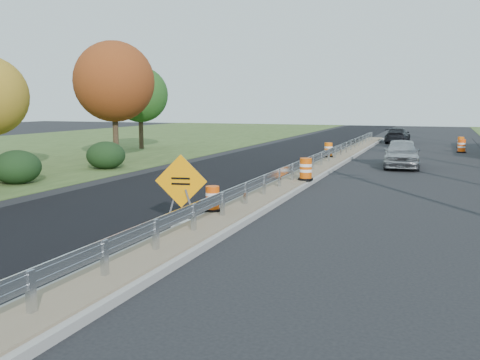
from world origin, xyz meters
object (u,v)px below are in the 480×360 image
(barrel_shoulder_mid, at_px, (462,146))
(barrel_median_far, at_px, (328,150))
(barrel_median_mid, at_px, (306,170))
(barrel_shoulder_far, at_px, (461,143))
(car_dark_far, at_px, (398,135))
(barrel_median_near, at_px, (213,199))
(car_silver, at_px, (402,153))
(caution_sign, at_px, (181,209))

(barrel_shoulder_mid, bearing_deg, barrel_median_far, -132.20)
(barrel_median_far, bearing_deg, barrel_shoulder_mid, 47.80)
(barrel_median_mid, xyz_separation_m, barrel_median_far, (-1.10, 10.47, -0.04))
(barrel_shoulder_far, height_order, car_dark_far, car_dark_far)
(car_dark_far, bearing_deg, barrel_shoulder_mid, 123.05)
(barrel_median_near, distance_m, barrel_median_mid, 7.72)
(barrel_median_mid, height_order, car_silver, car_silver)
(barrel_shoulder_far, distance_m, car_silver, 15.71)
(barrel_median_far, bearing_deg, car_silver, -25.44)
(barrel_shoulder_mid, height_order, barrel_shoulder_far, barrel_shoulder_mid)
(barrel_median_near, xyz_separation_m, barrel_shoulder_far, (8.05, 31.25, -0.17))
(barrel_shoulder_far, xyz_separation_m, car_silver, (-3.51, -15.31, 0.37))
(car_silver, xyz_separation_m, car_dark_far, (-1.67, 19.28, -0.11))
(caution_sign, relative_size, barrel_shoulder_far, 2.36)
(barrel_median_near, bearing_deg, car_dark_far, 85.34)
(car_dark_far, bearing_deg, barrel_shoulder_far, 143.99)
(car_silver, bearing_deg, car_dark_far, 90.77)
(barrel_median_near, relative_size, barrel_shoulder_mid, 0.80)
(caution_sign, xyz_separation_m, barrel_median_far, (0.35, 19.54, 0.12))
(barrel_median_far, bearing_deg, caution_sign, -91.03)
(barrel_median_mid, height_order, barrel_median_far, barrel_median_mid)
(barrel_shoulder_far, distance_m, car_dark_far, 6.53)
(barrel_median_near, bearing_deg, car_silver, 74.10)
(barrel_median_far, bearing_deg, barrel_median_near, -90.00)
(barrel_shoulder_mid, relative_size, car_dark_far, 0.21)
(caution_sign, distance_m, car_silver, 18.06)
(barrel_shoulder_mid, xyz_separation_m, car_silver, (-3.45, -10.97, 0.33))
(caution_sign, bearing_deg, barrel_median_mid, 69.64)
(barrel_median_near, height_order, barrel_shoulder_mid, barrel_median_near)
(barrel_median_mid, bearing_deg, car_dark_far, 86.32)
(barrel_median_near, relative_size, barrel_median_mid, 0.81)
(barrel_median_near, xyz_separation_m, barrel_shoulder_mid, (7.99, 26.91, -0.14))
(barrel_median_mid, bearing_deg, barrel_shoulder_mid, 70.34)
(barrel_shoulder_mid, relative_size, car_silver, 0.21)
(barrel_median_mid, xyz_separation_m, car_dark_far, (1.77, 27.58, -0.00))
(barrel_median_near, bearing_deg, barrel_median_mid, 81.80)
(barrel_shoulder_mid, bearing_deg, barrel_shoulder_far, 89.11)
(caution_sign, xyz_separation_m, barrel_shoulder_mid, (8.34, 28.35, -0.07))
(caution_sign, height_order, barrel_median_near, caution_sign)
(caution_sign, xyz_separation_m, barrel_median_near, (0.35, 1.44, 0.07))
(barrel_median_near, distance_m, barrel_shoulder_mid, 28.07)
(barrel_shoulder_far, bearing_deg, barrel_median_far, -121.49)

